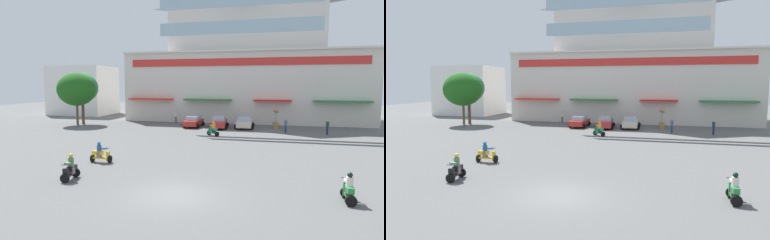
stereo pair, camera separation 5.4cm
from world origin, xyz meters
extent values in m
plane|color=#595A5A|center=(0.00, 13.00, 0.00)|extent=(128.00, 128.00, 0.00)
cube|color=silver|center=(0.00, 36.71, 4.91)|extent=(34.30, 13.42, 9.81)
cube|color=silver|center=(0.00, 37.38, 13.65)|extent=(21.69, 12.07, 7.67)
cube|color=red|center=(0.00, 29.94, 8.41)|extent=(31.55, 0.12, 1.00)
cube|color=silver|center=(0.00, 29.90, 9.93)|extent=(34.30, 0.70, 0.24)
cube|color=red|center=(-12.87, 29.45, 3.29)|extent=(6.51, 1.10, 0.20)
cube|color=#316F34|center=(-4.57, 29.45, 3.29)|extent=(6.58, 1.10, 0.20)
cube|color=red|center=(4.12, 29.45, 3.29)|extent=(4.85, 1.10, 0.20)
cube|color=#2B7444|center=(12.59, 29.45, 3.29)|extent=(6.84, 1.10, 0.20)
cube|color=#99B7C6|center=(0.00, 24.59, 12.11)|extent=(19.09, 0.08, 1.53)
cube|color=#99B7C6|center=(0.00, 24.59, 15.18)|extent=(19.09, 0.08, 1.53)
cube|color=white|center=(-29.12, 37.86, 4.25)|extent=(10.10, 8.04, 8.51)
cylinder|color=brown|center=(-20.80, 24.61, 1.73)|extent=(0.38, 0.38, 3.46)
ellipsoid|color=#2C753F|center=(-20.80, 24.61, 4.93)|extent=(4.21, 4.13, 3.94)
cylinder|color=brown|center=(-21.12, 23.75, 1.47)|extent=(0.31, 0.31, 2.94)
ellipsoid|color=#1D581A|center=(-21.12, 23.75, 4.74)|extent=(5.15, 4.64, 4.37)
cube|color=red|center=(-5.51, 25.53, 0.59)|extent=(1.81, 4.14, 0.64)
cube|color=#91B4C8|center=(-5.51, 25.53, 1.16)|extent=(1.51, 2.09, 0.49)
cylinder|color=black|center=(-6.31, 26.82, 0.30)|extent=(0.60, 0.18, 0.60)
cylinder|color=black|center=(-4.63, 26.77, 0.30)|extent=(0.60, 0.18, 0.60)
cylinder|color=black|center=(-6.39, 24.29, 0.30)|extent=(0.60, 0.18, 0.60)
cylinder|color=black|center=(-4.71, 24.24, 0.30)|extent=(0.60, 0.18, 0.60)
cube|color=#B62A30|center=(-2.16, 25.26, 0.63)|extent=(2.07, 4.60, 0.73)
cube|color=#A1BCD0|center=(-2.16, 25.26, 1.26)|extent=(1.64, 2.35, 0.52)
cylinder|color=black|center=(-3.12, 26.57, 0.30)|extent=(0.61, 0.22, 0.60)
cylinder|color=black|center=(-1.44, 26.72, 0.30)|extent=(0.61, 0.22, 0.60)
cylinder|color=black|center=(-2.89, 23.81, 0.30)|extent=(0.61, 0.22, 0.60)
cylinder|color=black|center=(-1.20, 23.96, 0.30)|extent=(0.61, 0.22, 0.60)
cube|color=beige|center=(0.89, 26.02, 0.60)|extent=(1.96, 4.57, 0.67)
cube|color=#A0AECB|center=(0.89, 26.02, 1.18)|extent=(1.62, 2.31, 0.48)
cylinder|color=black|center=(-0.05, 27.38, 0.30)|extent=(0.61, 0.19, 0.60)
cylinder|color=black|center=(1.73, 27.45, 0.30)|extent=(0.61, 0.19, 0.60)
cylinder|color=black|center=(0.06, 24.59, 0.30)|extent=(0.61, 0.19, 0.60)
cylinder|color=black|center=(1.84, 24.66, 0.30)|extent=(0.61, 0.19, 0.60)
cylinder|color=black|center=(8.18, 1.79, 0.26)|extent=(0.52, 0.15, 0.52)
cylinder|color=black|center=(8.19, 0.61, 0.26)|extent=(0.52, 0.15, 0.52)
cube|color=#288D42|center=(8.19, 1.20, 0.32)|extent=(0.29, 1.04, 0.10)
cube|color=#288D42|center=(8.19, 0.99, 0.68)|extent=(0.30, 0.66, 0.28)
cube|color=#288D42|center=(8.18, 1.67, 0.48)|extent=(0.32, 0.14, 0.66)
cylinder|color=black|center=(8.18, 1.70, 1.02)|extent=(0.52, 0.04, 0.04)
cube|color=#513B3E|center=(8.19, 1.08, 0.56)|extent=(0.32, 0.28, 0.36)
cylinder|color=silver|center=(8.19, 1.08, 0.98)|extent=(0.32, 0.32, 0.49)
sphere|color=black|center=(8.19, 1.08, 1.34)|extent=(0.25, 0.25, 0.25)
cube|color=silver|center=(8.19, 1.34, 1.01)|extent=(0.34, 0.44, 0.10)
cylinder|color=black|center=(-2.24, 19.52, 0.26)|extent=(0.45, 0.49, 0.52)
cylinder|color=black|center=(-1.24, 18.65, 0.26)|extent=(0.45, 0.49, 0.52)
cube|color=#1F854B|center=(-1.74, 19.09, 0.32)|extent=(1.07, 0.98, 0.10)
cube|color=#1F854B|center=(-1.56, 18.93, 0.71)|extent=(0.76, 0.71, 0.28)
cube|color=#1F854B|center=(-2.14, 19.44, 0.50)|extent=(0.32, 0.33, 0.69)
cylinder|color=black|center=(-2.16, 19.45, 1.05)|extent=(0.37, 0.42, 0.04)
cube|color=navy|center=(-1.64, 19.00, 0.59)|extent=(0.42, 0.43, 0.36)
cylinder|color=gold|center=(-1.64, 19.00, 1.05)|extent=(0.45, 0.45, 0.55)
sphere|color=gold|center=(-1.64, 19.00, 1.43)|extent=(0.25, 0.25, 0.25)
cube|color=gold|center=(-1.86, 19.19, 1.07)|extent=(0.56, 0.54, 0.10)
cylinder|color=black|center=(-6.40, 5.41, 0.26)|extent=(0.17, 0.53, 0.52)
cylinder|color=black|center=(-7.72, 5.33, 0.26)|extent=(0.17, 0.53, 0.52)
cube|color=gold|center=(-7.06, 5.37, 0.32)|extent=(1.18, 0.35, 0.10)
cube|color=gold|center=(-7.30, 5.35, 0.67)|extent=(0.76, 0.34, 0.28)
cube|color=gold|center=(-6.53, 5.40, 0.48)|extent=(0.16, 0.33, 0.66)
cylinder|color=black|center=(-6.51, 5.40, 1.01)|extent=(0.07, 0.52, 0.04)
cube|color=#79615C|center=(-7.19, 5.36, 0.55)|extent=(0.30, 0.34, 0.36)
cylinder|color=#2D577D|center=(-7.19, 5.36, 0.98)|extent=(0.34, 0.34, 0.50)
sphere|color=#2A5BA3|center=(-7.19, 5.36, 1.34)|extent=(0.25, 0.25, 0.25)
cube|color=#2D577D|center=(-6.90, 5.38, 1.01)|extent=(0.46, 0.37, 0.10)
cylinder|color=black|center=(-6.51, 0.48, 0.26)|extent=(0.53, 0.19, 0.52)
cylinder|color=black|center=(-6.62, 1.68, 0.26)|extent=(0.53, 0.19, 0.52)
cube|color=black|center=(-6.57, 1.08, 0.32)|extent=(0.37, 1.08, 0.10)
cube|color=black|center=(-6.58, 1.30, 0.65)|extent=(0.36, 0.70, 0.28)
cube|color=black|center=(-6.52, 0.60, 0.46)|extent=(0.33, 0.17, 0.64)
cylinder|color=black|center=(-6.52, 0.57, 0.99)|extent=(0.52, 0.08, 0.04)
cube|color=#79615D|center=(-6.58, 1.20, 0.53)|extent=(0.34, 0.31, 0.36)
cylinder|color=#517555|center=(-6.58, 1.20, 1.00)|extent=(0.35, 0.35, 0.57)
sphere|color=gold|center=(-6.58, 1.20, 1.40)|extent=(0.25, 0.25, 0.25)
cube|color=#517555|center=(-6.55, 0.94, 1.03)|extent=(0.38, 0.47, 0.10)
cylinder|color=#231C43|center=(10.09, 22.88, 0.45)|extent=(0.28, 0.28, 0.90)
cylinder|color=#223837|center=(10.09, 22.88, 1.16)|extent=(0.46, 0.46, 0.52)
sphere|color=#D4A984|center=(10.09, 22.88, 1.52)|extent=(0.21, 0.21, 0.21)
cylinder|color=navy|center=(5.76, 23.31, 0.40)|extent=(0.25, 0.25, 0.80)
cylinder|color=#41577B|center=(5.76, 23.31, 1.10)|extent=(0.41, 0.41, 0.58)
sphere|color=tan|center=(5.76, 23.31, 1.49)|extent=(0.21, 0.21, 0.21)
cylinder|color=#455146|center=(-8.97, 29.08, 0.45)|extent=(0.28, 0.28, 0.90)
cylinder|color=silver|center=(-8.97, 29.08, 1.20)|extent=(0.45, 0.45, 0.60)
sphere|color=tan|center=(-8.97, 29.08, 1.62)|extent=(0.23, 0.23, 0.23)
cube|color=#A0773D|center=(4.64, 26.95, 0.38)|extent=(0.74, 0.98, 0.75)
cylinder|color=#4C4C4C|center=(4.64, 26.95, 1.35)|extent=(0.04, 0.04, 1.20)
sphere|color=#52D04B|center=(4.84, 26.97, 2.09)|extent=(0.39, 0.39, 0.39)
sphere|color=purple|center=(4.63, 27.21, 2.11)|extent=(0.39, 0.39, 0.39)
sphere|color=#A545C7|center=(4.48, 26.96, 2.21)|extent=(0.33, 0.33, 0.33)
sphere|color=orange|center=(4.67, 26.73, 2.18)|extent=(0.37, 0.37, 0.37)
camera|label=1|loc=(4.91, -15.17, 5.52)|focal=31.08mm
camera|label=2|loc=(4.96, -15.15, 5.52)|focal=31.08mm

